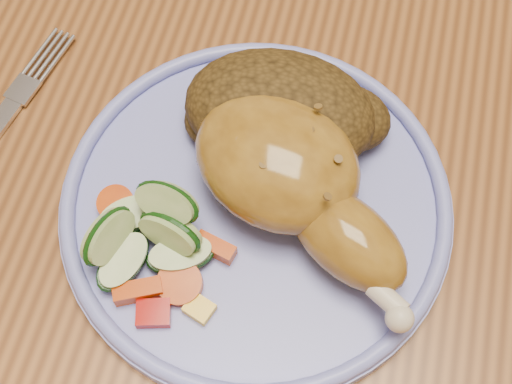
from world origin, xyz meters
TOP-DOWN VIEW (x-y plane):
  - ground at (0.00, 0.00)m, footprint 4.00×4.00m
  - dining_table at (0.00, 0.00)m, footprint 0.90×1.40m
  - plate at (-0.04, -0.14)m, footprint 0.25×0.25m
  - plate_rim at (-0.04, -0.14)m, footprint 0.25×0.25m
  - chicken_leg at (-0.02, -0.13)m, footprint 0.17×0.15m
  - rice_pilaf at (-0.04, -0.08)m, footprint 0.13×0.09m
  - vegetable_pile at (-0.10, -0.18)m, footprint 0.10×0.09m

SIDE VIEW (x-z plane):
  - ground at x=0.00m, z-range 0.00..0.00m
  - dining_table at x=0.00m, z-range 0.29..1.04m
  - plate at x=-0.04m, z-range 0.75..0.76m
  - plate_rim at x=-0.04m, z-range 0.76..0.77m
  - vegetable_pile at x=-0.10m, z-range 0.75..0.80m
  - rice_pilaf at x=-0.04m, z-range 0.76..0.81m
  - chicken_leg at x=-0.02m, z-range 0.76..0.82m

